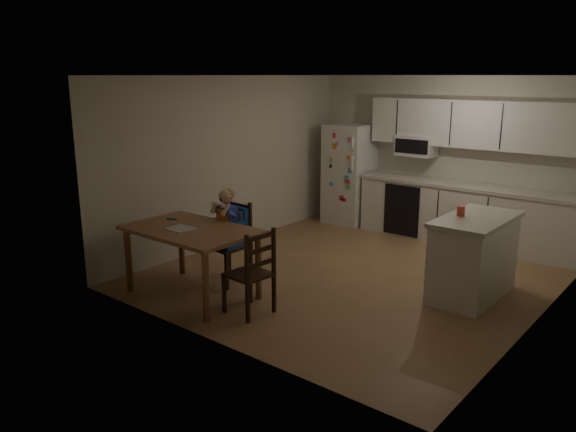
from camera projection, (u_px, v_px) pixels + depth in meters
The scene contains 10 objects.
room at pixel (379, 174), 7.35m from camera, with size 4.52×5.01×2.51m.
refrigerator at pixel (349, 174), 9.65m from camera, with size 0.72×0.70×1.70m, color silver.
kitchen_run at pixel (467, 186), 8.45m from camera, with size 3.37×0.62×2.15m.
kitchen_island at pixel (474, 257), 6.44m from camera, with size 0.67×1.28×0.94m.
red_cup at pixel (461, 211), 6.38m from camera, with size 0.09×0.09×0.11m, color #DC4D32.
dining_table at pixel (191, 237), 6.41m from camera, with size 1.51×0.97×0.81m.
napkin at pixel (180, 229), 6.34m from camera, with size 0.29×0.25×0.01m, color #B5B5BA.
toddler_spoon at pixel (171, 219), 6.76m from camera, with size 0.02×0.02×0.12m, color #1B4DAD.
chair_booster at pixel (230, 225), 6.87m from camera, with size 0.46×0.46×1.18m.
chair_side at pixel (255, 267), 5.90m from camera, with size 0.45×0.45×0.95m.
Camera 1 is at (3.70, -5.88, 2.50)m, focal length 35.00 mm.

